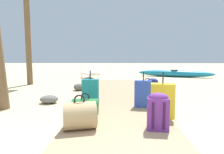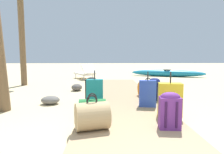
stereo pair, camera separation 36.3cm
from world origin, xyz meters
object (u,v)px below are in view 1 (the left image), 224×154
Objects in this scene: backpack_black at (89,88)px; lounge_chair at (91,72)px; backpack_navy at (152,89)px; duffel_bag_green at (85,106)px; suitcase_teal at (90,92)px; duffel_bag_tan at (80,115)px; suitcase_blue at (143,94)px; backpack_purple at (158,110)px; duffel_bag_orange at (147,89)px; suitcase_yellow at (162,101)px; kayak at (174,73)px.

backpack_black is 0.34× the size of lounge_chair.
duffel_bag_green is (-1.43, -1.16, -0.14)m from backpack_navy.
suitcase_teal is at bearing 88.81° from duffel_bag_green.
suitcase_blue is at bearing 50.34° from duffel_bag_tan.
backpack_purple reaches higher than duffel_bag_orange.
duffel_bag_green is 6.64m from lounge_chair.
duffel_bag_tan is at bearing -125.69° from backpack_navy.
duffel_bag_green is 1.26m from suitcase_blue.
suitcase_yellow is 1.07× the size of suitcase_blue.
backpack_navy reaches higher than duffel_bag_tan.
duffel_bag_tan is 1.40m from suitcase_teal.
kayak is (2.67, 7.18, -0.16)m from suitcase_blue.
duffel_bag_orange is at bearing 61.31° from duffel_bag_tan.
lounge_chair is (-0.84, 7.36, 0.05)m from duffel_bag_tan.
backpack_black is at bearing 149.57° from suitcase_blue.
duffel_bag_orange is 1.04× the size of duffel_bag_green.
duffel_bag_orange is at bearing 37.67° from suitcase_teal.
backpack_black is at bearing 122.09° from backpack_purple.
backpack_black is 0.14× the size of kayak.
duffel_bag_orange is at bearing -66.03° from lounge_chair.
suitcase_blue reaches higher than backpack_purple.
backpack_black is 1.06× the size of duffel_bag_orange.
suitcase_blue is 7.67m from kayak.
backpack_black is 2.04m from duffel_bag_tan.
kayak is (3.79, 7.10, -0.17)m from suitcase_teal.
suitcase_blue reaches higher than duffel_bag_tan.
lounge_chair is (-0.79, 6.59, 0.10)m from duffel_bag_green.
backpack_purple is at bearing -97.49° from backpack_navy.
backpack_navy is 0.73× the size of suitcase_blue.
lounge_chair is at bearing 107.70° from suitcase_yellow.
duffel_bag_green is at bearing -85.41° from backpack_black.
kayak is at bearing 66.12° from duffel_bag_tan.
duffel_bag_tan is at bearing -86.75° from duffel_bag_green.
suitcase_teal is at bearing 129.74° from backpack_purple.
backpack_black is 1.02× the size of backpack_navy.
duffel_bag_tan is at bearing -88.73° from suitcase_teal.
backpack_navy is at bearing -85.24° from duffel_bag_orange.
backpack_black is 1.43m from suitcase_blue.
backpack_purple reaches higher than kayak.
kayak is at bearing 72.82° from backpack_purple.
suitcase_teal is at bearing 175.66° from suitcase_blue.
lounge_chair is at bearing 96.47° from duffel_bag_tan.
backpack_navy is at bearing 39.03° from duffel_bag_green.
lounge_chair is (-2.18, 4.91, 0.05)m from duffel_bag_orange.
kayak is at bearing 69.58° from suitcase_blue.
duffel_bag_tan is 1.03× the size of backpack_navy.
backpack_purple is 1.96m from backpack_navy.
backpack_purple is 1.09× the size of duffel_bag_green.
duffel_bag_tan is at bearing -118.69° from duffel_bag_orange.
lounge_chair reaches higher than duffel_bag_tan.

